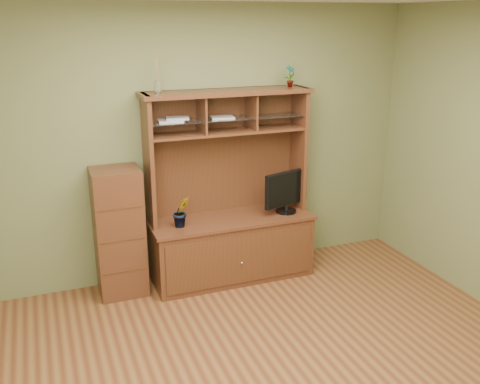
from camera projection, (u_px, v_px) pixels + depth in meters
room at (286, 208)px, 3.53m from camera, size 4.54×4.04×2.74m
media_hutch at (230, 228)px, 5.40m from camera, size 1.66×0.61×1.90m
monitor at (287, 191)px, 5.42m from camera, size 0.53×0.21×0.43m
orchid_plant at (181, 212)px, 5.06m from camera, size 0.17×0.14×0.30m
top_plant at (290, 76)px, 5.24m from camera, size 0.13×0.10×0.21m
reed_diffuser at (157, 80)px, 4.78m from camera, size 0.06×0.06×0.31m
magazines at (190, 119)px, 5.00m from camera, size 0.75×0.20×0.04m
side_cabinet at (119, 232)px, 5.04m from camera, size 0.44×0.40×1.24m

